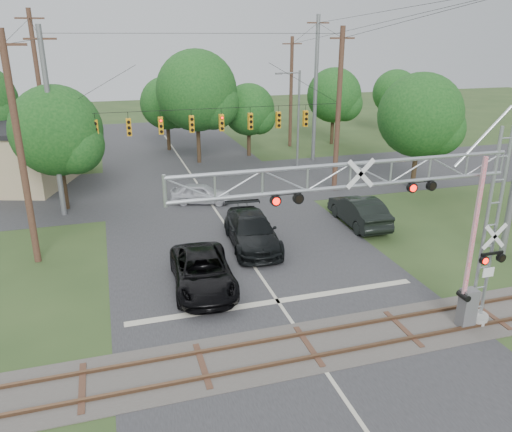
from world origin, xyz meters
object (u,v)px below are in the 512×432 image
object	(u,v)px
streetlight	(297,115)
car_dark	(252,231)
crossing_gantry	(409,216)
pickup_black	(203,272)
sedan_silver	(201,193)
traffic_signal_span	(219,119)

from	to	relation	value
streetlight	car_dark	bearing A→B (deg)	-118.88
crossing_gantry	pickup_black	xyz separation A→B (m)	(-6.29, 6.09, -4.15)
crossing_gantry	sedan_silver	distance (m)	19.10
crossing_gantry	traffic_signal_span	world-z (taller)	traffic_signal_span
pickup_black	traffic_signal_span	bearing A→B (deg)	76.92
crossing_gantry	car_dark	world-z (taller)	crossing_gantry
crossing_gantry	streetlight	world-z (taller)	streetlight
crossing_gantry	car_dark	size ratio (longest dim) A/B	2.09
sedan_silver	streetlight	world-z (taller)	streetlight
traffic_signal_span	streetlight	distance (m)	10.91
traffic_signal_span	crossing_gantry	bearing A→B (deg)	-81.99
crossing_gantry	car_dark	xyz separation A→B (m)	(-2.78, 10.08, -4.07)
traffic_signal_span	sedan_silver	xyz separation A→B (m)	(-1.46, -0.18, -4.98)
pickup_black	sedan_silver	size ratio (longest dim) A/B	1.40
car_dark	sedan_silver	world-z (taller)	car_dark
crossing_gantry	traffic_signal_span	bearing A→B (deg)	98.01
traffic_signal_span	streetlight	world-z (taller)	traffic_signal_span
sedan_silver	car_dark	bearing A→B (deg)	-152.24
car_dark	streetlight	world-z (taller)	streetlight
car_dark	streetlight	size ratio (longest dim) A/B	0.74
crossing_gantry	sedan_silver	world-z (taller)	crossing_gantry
pickup_black	car_dark	bearing A→B (deg)	52.34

